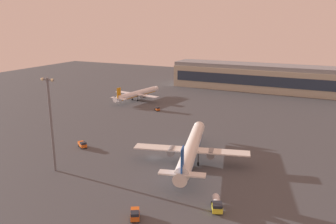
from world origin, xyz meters
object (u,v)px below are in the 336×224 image
Objects in this scene: airplane_mid_apron at (137,94)px; pushback_tug at (158,109)px; fuel_truck at (217,204)px; apron_light_central at (51,119)px; airplane_taxiway_distant at (191,149)px; maintenance_van at (135,214)px; cargo_loader at (82,144)px.

airplane_mid_apron is 27.09m from pushback_tug.
fuel_truck is 51.82m from apron_light_central.
fuel_truck is at bearing -41.75° from airplane_mid_apron.
airplane_taxiway_distant is 9.97× the size of maintenance_van.
fuel_truck is at bearing -172.11° from maintenance_van.
pushback_tug is (0.81, 56.13, -0.11)m from cargo_loader.
pushback_tug is 0.12× the size of apron_light_central.
airplane_taxiway_distant reaches higher than airplane_mid_apron.
cargo_loader is at bearing -65.40° from airplane_mid_apron.
airplane_taxiway_distant reaches higher than cargo_loader.
airplane_taxiway_distant is 90.78m from airplane_mid_apron.
cargo_loader is 56.13m from pushback_tug.
airplane_mid_apron is 1.31× the size of apron_light_central.
cargo_loader reaches higher than pushback_tug.
cargo_loader is (-39.16, -4.23, -3.29)m from airplane_taxiway_distant.
pushback_tug is 0.52× the size of fuel_truck.
fuel_truck is (54.93, -19.07, 0.19)m from cargo_loader.
airplane_taxiway_distant is 13.19× the size of pushback_tug.
maintenance_van is at bearing -19.22° from apron_light_central.
pushback_tug is 92.65m from fuel_truck.
pushback_tug is (21.38, -16.45, -2.46)m from airplane_mid_apron.
fuel_truck reaches higher than pushback_tug.
fuel_truck is at bearing -0.28° from apron_light_central.
apron_light_central reaches higher than airplane_mid_apron.
fuel_truck is 0.24× the size of apron_light_central.
fuel_truck is at bearing 103.01° from cargo_loader.
airplane_taxiway_distant is 6.86× the size of fuel_truck.
airplane_taxiway_distant is 10.01× the size of cargo_loader.
cargo_loader is at bearing -67.71° from maintenance_van.
apron_light_central is (-49.78, 0.24, 14.43)m from fuel_truck.
cargo_loader is at bearing 105.30° from apron_light_central.
airplane_taxiway_distant reaches higher than fuel_truck.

